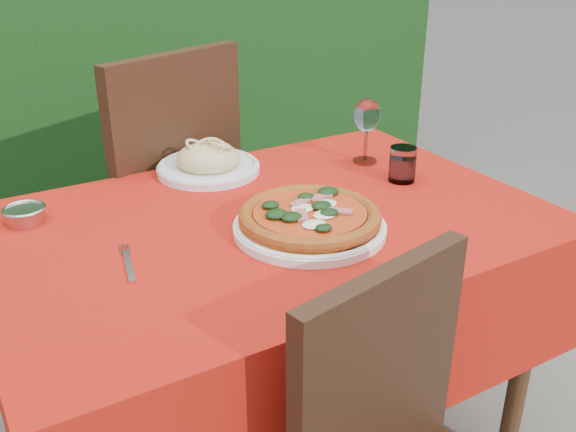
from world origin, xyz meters
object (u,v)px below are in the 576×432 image
wine_glass (367,118)px  fork (129,266)px  water_glass (402,166)px  steel_ramekin (25,216)px  pizza_plate (310,220)px  pasta_plate (208,162)px  chair_far (158,192)px

wine_glass → fork: wine_glass is taller
water_glass → steel_ramekin: (-0.90, 0.24, -0.02)m
wine_glass → steel_ramekin: size_ratio=2.08×
pizza_plate → water_glass: (0.37, 0.13, 0.01)m
fork → pasta_plate: bearing=60.4°
water_glass → wine_glass: 0.19m
pasta_plate → fork: pasta_plate is taller
pasta_plate → fork: bearing=-131.4°
water_glass → steel_ramekin: 0.93m
chair_far → pasta_plate: 0.34m
fork → steel_ramekin: size_ratio=1.98×
pizza_plate → pasta_plate: size_ratio=1.21×
water_glass → steel_ramekin: size_ratio=1.04×
water_glass → fork: water_glass is taller
chair_far → pizza_plate: size_ratio=3.10×
pizza_plate → wine_glass: size_ratio=1.83×
pasta_plate → water_glass: 0.52m
chair_far → water_glass: (0.46, -0.60, 0.19)m
pasta_plate → wine_glass: (0.41, -0.15, 0.10)m
pizza_plate → fork: bearing=172.9°
chair_far → water_glass: 0.78m
steel_ramekin → chair_far: bearing=40.0°
pizza_plate → wine_glass: bearing=38.5°
pizza_plate → fork: pizza_plate is taller
chair_far → steel_ramekin: (-0.43, -0.36, 0.17)m
wine_glass → steel_ramekin: 0.91m
pizza_plate → steel_ramekin: pizza_plate is taller
wine_glass → steel_ramekin: wine_glass is taller
pasta_plate → fork: size_ratio=1.59×
wine_glass → water_glass: bearing=-91.0°
chair_far → steel_ramekin: size_ratio=11.85×
water_glass → pasta_plate: bearing=142.6°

